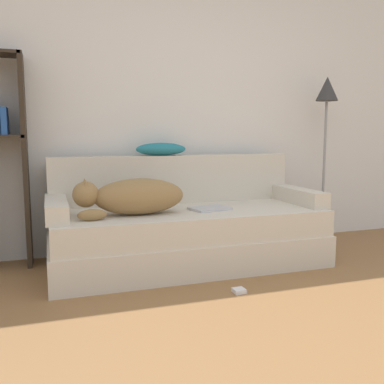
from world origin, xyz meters
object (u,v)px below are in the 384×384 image
at_px(bookshelf, 2,149).
at_px(dog, 132,196).
at_px(floor_lamp, 326,119).
at_px(laptop, 210,208).
at_px(power_adapter, 239,291).
at_px(couch, 188,237).
at_px(throw_pillow, 161,149).

bearing_deg(bookshelf, dog, -29.17).
bearing_deg(floor_lamp, bookshelf, 177.70).
relative_size(laptop, power_adapter, 4.28).
relative_size(dog, floor_lamp, 0.52).
height_order(couch, bookshelf, bookshelf).
relative_size(throw_pillow, bookshelf, 0.26).
distance_m(couch, throw_pillow, 0.80).
relative_size(bookshelf, floor_lamp, 1.05).
relative_size(laptop, floor_lamp, 0.21).
xyz_separation_m(throw_pillow, power_adapter, (0.24, -1.09, -0.90)).
relative_size(couch, dog, 2.63).
xyz_separation_m(dog, throw_pillow, (0.34, 0.48, 0.33)).
bearing_deg(dog, laptop, 2.34).
xyz_separation_m(laptop, throw_pillow, (-0.27, 0.46, 0.45)).
bearing_deg(bookshelf, throw_pillow, -0.98).
relative_size(dog, power_adapter, 10.38).
bearing_deg(laptop, couch, 144.65).
bearing_deg(throw_pillow, power_adapter, -77.82).
bearing_deg(dog, floor_lamp, 11.49).
height_order(laptop, throw_pillow, throw_pillow).
distance_m(bookshelf, power_adapter, 2.07).
xyz_separation_m(couch, floor_lamp, (1.47, 0.30, 0.96)).
relative_size(floor_lamp, power_adapter, 20.07).
bearing_deg(power_adapter, laptop, 86.81).
relative_size(bookshelf, power_adapter, 21.05).
height_order(throw_pillow, floor_lamp, floor_lamp).
distance_m(throw_pillow, bookshelf, 1.25).
xyz_separation_m(throw_pillow, bookshelf, (-1.25, 0.02, 0.01)).
height_order(dog, throw_pillow, throw_pillow).
height_order(floor_lamp, power_adapter, floor_lamp).
distance_m(dog, power_adapter, 1.01).
bearing_deg(power_adapter, dog, 133.73).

